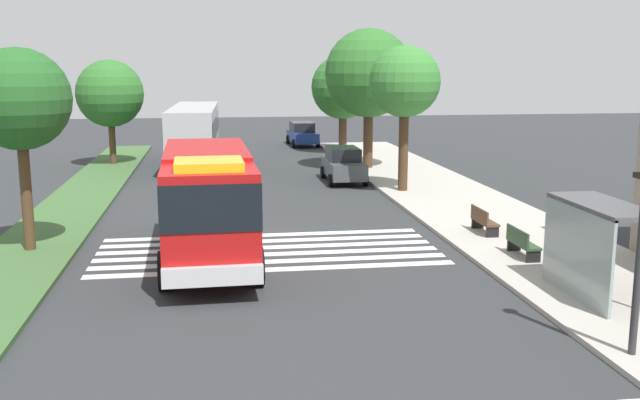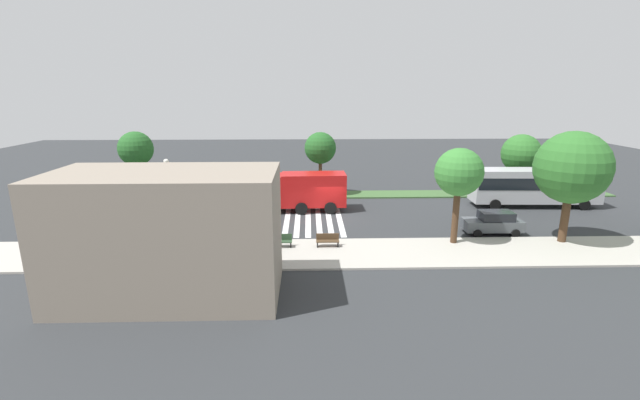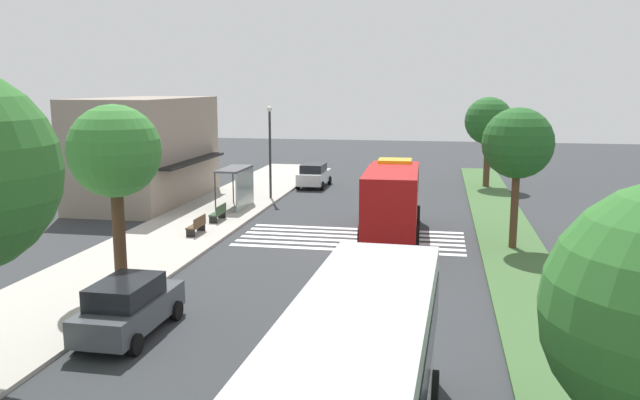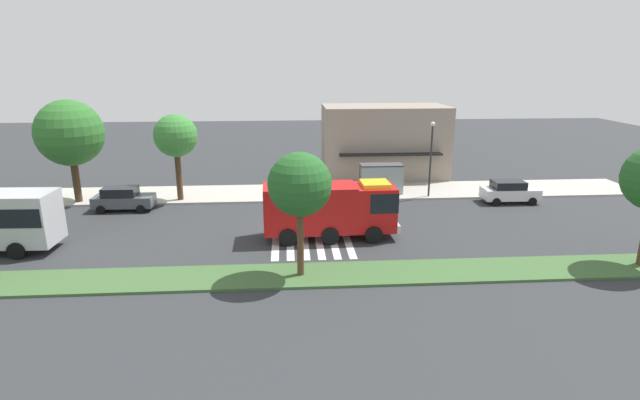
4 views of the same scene
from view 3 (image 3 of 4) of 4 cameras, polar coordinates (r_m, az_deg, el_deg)
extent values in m
plane|color=#2D3033|center=(31.17, 2.36, -4.07)|extent=(120.00, 120.00, 0.00)
cube|color=#ADA89E|center=(33.54, -12.92, -3.18)|extent=(60.00, 5.41, 0.14)
cube|color=#3D6033|center=(31.06, 16.64, -4.41)|extent=(60.00, 3.00, 0.14)
cube|color=silver|center=(30.47, 2.17, -4.39)|extent=(0.45, 11.19, 0.01)
cube|color=silver|center=(31.33, 2.41, -3.99)|extent=(0.45, 11.19, 0.01)
cube|color=silver|center=(32.20, 2.63, -3.60)|extent=(0.45, 11.19, 0.01)
cube|color=silver|center=(33.06, 2.85, -3.24)|extent=(0.45, 11.19, 0.01)
cube|color=silver|center=(33.93, 3.05, -2.89)|extent=(0.45, 11.19, 0.01)
cube|color=silver|center=(34.80, 3.24, -2.56)|extent=(0.45, 11.19, 0.01)
cube|color=#B71414|center=(36.00, 6.55, 0.97)|extent=(2.53, 2.62, 2.81)
cube|color=#B71414|center=(31.94, 6.23, -0.08)|extent=(5.82, 2.71, 2.92)
cube|color=black|center=(36.28, 6.60, 1.94)|extent=(1.84, 2.63, 1.24)
cube|color=silver|center=(37.51, 6.61, -0.45)|extent=(0.30, 2.57, 0.50)
cube|color=yellow|center=(35.79, 6.60, 3.39)|extent=(1.77, 1.84, 0.24)
cylinder|color=black|center=(36.09, 4.46, -1.24)|extent=(1.11, 0.33, 1.10)
cylinder|color=black|center=(35.98, 8.53, -1.35)|extent=(1.11, 0.33, 1.10)
cylinder|color=black|center=(30.92, 3.66, -3.15)|extent=(1.11, 0.33, 1.10)
cylinder|color=black|center=(30.80, 8.43, -3.29)|extent=(1.11, 0.33, 1.10)
cylinder|color=black|center=(33.44, 4.08, -2.14)|extent=(1.11, 0.33, 1.10)
cylinder|color=black|center=(33.32, 8.48, -2.27)|extent=(1.11, 0.33, 1.10)
cube|color=#474C51|center=(21.13, -16.33, -9.39)|extent=(4.40, 1.82, 0.81)
cube|color=black|center=(20.72, -16.71, -7.67)|extent=(2.47, 1.59, 0.66)
cylinder|color=black|center=(22.86, -16.60, -8.98)|extent=(0.64, 0.23, 0.64)
cylinder|color=black|center=(22.12, -12.48, -9.44)|extent=(0.64, 0.23, 0.64)
cylinder|color=black|center=(20.52, -20.40, -11.43)|extent=(0.64, 0.23, 0.64)
cylinder|color=black|center=(19.69, -15.90, -12.10)|extent=(0.64, 0.23, 0.64)
cube|color=silver|center=(48.98, -0.52, 2.02)|extent=(4.37, 1.91, 0.84)
cube|color=black|center=(48.67, -0.57, 2.83)|extent=(2.45, 1.65, 0.61)
cylinder|color=black|center=(50.62, -1.20, 1.80)|extent=(0.64, 0.23, 0.64)
cylinder|color=black|center=(50.25, 0.84, 1.74)|extent=(0.64, 0.23, 0.64)
cylinder|color=black|center=(47.86, -1.95, 1.32)|extent=(0.64, 0.23, 0.64)
cylinder|color=black|center=(47.47, 0.21, 1.25)|extent=(0.64, 0.23, 0.64)
cube|color=black|center=(11.78, 2.57, -16.23)|extent=(11.58, 3.02, 1.11)
cylinder|color=black|center=(16.17, 9.80, -16.21)|extent=(1.01, 0.34, 1.00)
cylinder|color=black|center=(16.46, 0.56, -15.57)|extent=(1.01, 0.34, 1.00)
cube|color=#4C4C51|center=(40.11, -7.54, 2.73)|extent=(3.50, 1.40, 0.12)
cube|color=#8C9E99|center=(40.08, -6.61, 1.01)|extent=(3.50, 0.08, 2.40)
cylinder|color=#333338|center=(38.90, -9.18, 0.67)|extent=(0.08, 0.08, 2.40)
cylinder|color=#333338|center=(42.07, -7.64, 1.42)|extent=(0.08, 0.08, 2.40)
cube|color=#2D472D|center=(36.60, -8.99, -1.17)|extent=(1.60, 0.50, 0.08)
cube|color=#2D472D|center=(36.48, -8.68, -0.78)|extent=(1.60, 0.06, 0.45)
cube|color=black|center=(35.98, -9.36, -1.74)|extent=(0.08, 0.45, 0.37)
cube|color=black|center=(37.31, -8.62, -1.30)|extent=(0.08, 0.45, 0.37)
cube|color=#4C3823|center=(33.58, -10.85, -2.25)|extent=(1.60, 0.50, 0.08)
cube|color=#4C3823|center=(33.44, -10.51, -1.82)|extent=(1.60, 0.06, 0.45)
cube|color=black|center=(32.97, -11.29, -2.89)|extent=(0.08, 0.45, 0.37)
cube|color=black|center=(34.28, -10.40, -2.37)|extent=(0.08, 0.45, 0.37)
cylinder|color=#2D2D30|center=(43.25, -4.40, 3.94)|extent=(0.16, 0.16, 5.73)
sphere|color=white|center=(43.03, -4.45, 7.97)|extent=(0.36, 0.36, 0.36)
cube|color=gray|center=(43.71, -15.02, 4.20)|extent=(11.55, 5.77, 6.79)
cube|color=black|center=(42.47, -10.96, 3.39)|extent=(9.24, 0.80, 0.16)
cylinder|color=#47301E|center=(24.90, -17.20, -3.12)|extent=(0.46, 0.46, 3.98)
sphere|color=#387F33|center=(24.39, -17.59, 4.12)|extent=(3.34, 3.34, 3.34)
cylinder|color=#513823|center=(31.31, 16.69, -0.67)|extent=(0.35, 0.35, 3.74)
sphere|color=#235B23|center=(30.91, 16.97, 4.80)|extent=(3.24, 3.24, 3.24)
cylinder|color=#513823|center=(49.75, 14.43, 3.25)|extent=(0.47, 0.47, 3.64)
sphere|color=#235B23|center=(49.50, 14.59, 6.74)|extent=(3.49, 3.49, 3.49)
camera|label=1|loc=(54.85, 7.93, 8.42)|focal=40.83mm
camera|label=2|loc=(51.51, -42.13, 11.13)|focal=24.12mm
camera|label=4|loc=(40.66, 53.88, 10.86)|focal=27.67mm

